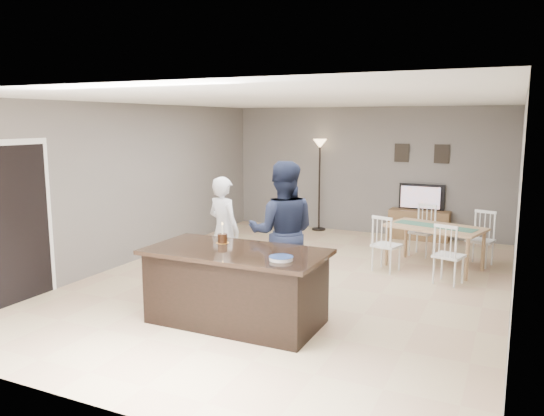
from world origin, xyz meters
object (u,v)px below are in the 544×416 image
at_px(tv_console, 419,225).
at_px(floor_lamp, 320,160).
at_px(man, 282,232).
at_px(dining_table, 435,233).
at_px(kitchen_island, 236,286).
at_px(woman, 224,230).
at_px(birthday_cake, 222,238).
at_px(television, 421,197).
at_px(plate_stack, 281,258).

height_order(tv_console, floor_lamp, floor_lamp).
height_order(man, dining_table, man).
xyz_separation_m(kitchen_island, floor_lamp, (-0.99, 5.59, 1.11)).
xyz_separation_m(woman, birthday_cake, (0.62, -1.09, 0.16)).
xyz_separation_m(tv_console, television, (0.00, 0.07, 0.56)).
relative_size(man, floor_lamp, 0.94).
bearing_deg(birthday_cake, tv_console, 73.97).
bearing_deg(plate_stack, woman, 136.55).
distance_m(woman, birthday_cake, 1.27).
distance_m(tv_console, plate_stack, 5.83).
height_order(kitchen_island, plate_stack, plate_stack).
distance_m(woman, floor_lamp, 4.31).
xyz_separation_m(birthday_cake, dining_table, (2.13, 3.22, -0.38)).
height_order(tv_console, birthday_cake, birthday_cake).
bearing_deg(birthday_cake, plate_stack, -24.03).
bearing_deg(tv_console, kitchen_island, -102.16).
height_order(woman, birthday_cake, woman).
distance_m(kitchen_island, man, 1.07).
relative_size(tv_console, dining_table, 0.60).
distance_m(birthday_cake, dining_table, 3.88).
xyz_separation_m(kitchen_island, tv_console, (1.20, 5.57, -0.15)).
bearing_deg(man, tv_console, -123.06).
distance_m(tv_console, dining_table, 2.20).
distance_m(kitchen_island, television, 5.78).
bearing_deg(dining_table, kitchen_island, -101.97).
relative_size(plate_stack, floor_lamp, 0.13).
relative_size(woman, man, 0.84).
bearing_deg(floor_lamp, television, 1.31).
bearing_deg(man, dining_table, -143.17).
distance_m(tv_console, television, 0.57).
xyz_separation_m(television, man, (-1.01, -4.71, 0.09)).
relative_size(birthday_cake, floor_lamp, 0.13).
xyz_separation_m(kitchen_island, television, (1.20, 5.64, 0.41)).
distance_m(tv_console, floor_lamp, 2.53).
bearing_deg(birthday_cake, woman, 119.61).
relative_size(television, dining_table, 0.45).
height_order(kitchen_island, man, man).
xyz_separation_m(woman, man, (1.14, -0.41, 0.15)).
relative_size(dining_table, floor_lamp, 1.00).
bearing_deg(woman, television, -98.75).
height_order(dining_table, floor_lamp, floor_lamp).
distance_m(television, plate_stack, 5.86).
relative_size(kitchen_island, tv_console, 1.79).
bearing_deg(plate_stack, kitchen_island, 163.64).
bearing_deg(kitchen_island, television, 77.99).
height_order(woman, plate_stack, woman).
bearing_deg(birthday_cake, television, 74.17).
bearing_deg(floor_lamp, dining_table, -37.27).
relative_size(tv_console, birthday_cake, 4.67).
height_order(woman, dining_table, woman).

